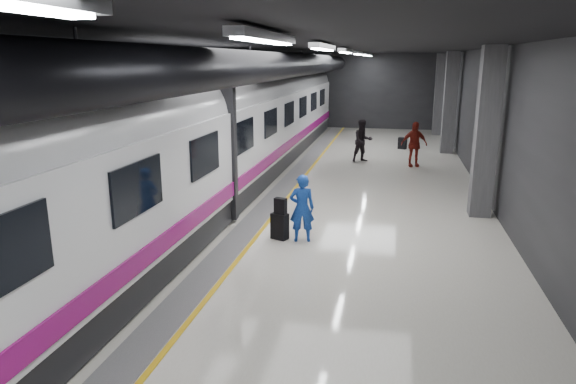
# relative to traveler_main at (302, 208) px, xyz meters

# --- Properties ---
(ground) EXTENTS (40.00, 40.00, 0.00)m
(ground) POSITION_rel_traveler_main_xyz_m (-0.17, 1.03, -0.80)
(ground) COLOR beige
(ground) RESTS_ON ground
(platform_hall) EXTENTS (10.02, 40.02, 4.51)m
(platform_hall) POSITION_rel_traveler_main_xyz_m (-0.45, 1.99, 2.74)
(platform_hall) COLOR black
(platform_hall) RESTS_ON ground
(train) EXTENTS (3.05, 38.00, 4.05)m
(train) POSITION_rel_traveler_main_xyz_m (-3.41, 1.03, 1.27)
(train) COLOR black
(train) RESTS_ON ground
(traveler_main) EXTENTS (0.65, 0.50, 1.60)m
(traveler_main) POSITION_rel_traveler_main_xyz_m (0.00, 0.00, 0.00)
(traveler_main) COLOR blue
(traveler_main) RESTS_ON ground
(suitcase_main) EXTENTS (0.45, 0.37, 0.63)m
(suitcase_main) POSITION_rel_traveler_main_xyz_m (-0.54, 0.03, -0.49)
(suitcase_main) COLOR black
(suitcase_main) RESTS_ON ground
(shoulder_bag) EXTENTS (0.32, 0.23, 0.38)m
(shoulder_bag) POSITION_rel_traveler_main_xyz_m (-0.51, 0.01, 0.02)
(shoulder_bag) COLOR black
(shoulder_bag) RESTS_ON suitcase_main
(traveler_far_a) EXTENTS (1.06, 0.98, 1.75)m
(traveler_far_a) POSITION_rel_traveler_main_xyz_m (0.74, 10.07, 0.08)
(traveler_far_a) COLOR black
(traveler_far_a) RESTS_ON ground
(traveler_far_b) EXTENTS (1.12, 0.69, 1.78)m
(traveler_far_b) POSITION_rel_traveler_main_xyz_m (2.80, 9.48, 0.09)
(traveler_far_b) COLOR maroon
(traveler_far_b) RESTS_ON ground
(suitcase_far) EXTENTS (0.44, 0.36, 0.56)m
(suitcase_far) POSITION_rel_traveler_main_xyz_m (2.42, 13.63, -0.52)
(suitcase_far) COLOR black
(suitcase_far) RESTS_ON ground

